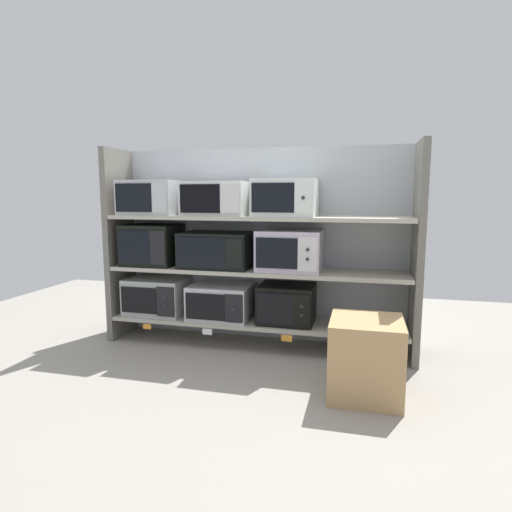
# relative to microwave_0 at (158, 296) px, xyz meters

# --- Properties ---
(ground) EXTENTS (6.31, 6.00, 0.02)m
(ground) POSITION_rel_microwave_0_xyz_m (0.85, -1.00, -0.37)
(ground) COLOR gray
(back_panel) EXTENTS (2.51, 0.04, 1.57)m
(back_panel) POSITION_rel_microwave_0_xyz_m (0.85, 0.23, 0.43)
(back_panel) COLOR #9EA3A8
(back_panel) RESTS_ON ground
(upright_left) EXTENTS (0.05, 0.42, 1.57)m
(upright_left) POSITION_rel_microwave_0_xyz_m (-0.33, 0.00, 0.43)
(upright_left) COLOR #68645B
(upright_left) RESTS_ON ground
(upright_right) EXTENTS (0.05, 0.42, 1.57)m
(upright_right) POSITION_rel_microwave_0_xyz_m (2.04, 0.00, 0.43)
(upright_right) COLOR #68645B
(upright_right) RESTS_ON ground
(shelf_0) EXTENTS (2.31, 0.42, 0.03)m
(shelf_0) POSITION_rel_microwave_0_xyz_m (0.85, 0.00, -0.16)
(shelf_0) COLOR #ADA899
(shelf_0) RESTS_ON ground
(microwave_0) EXTENTS (0.49, 0.38, 0.30)m
(microwave_0) POSITION_rel_microwave_0_xyz_m (0.00, 0.00, 0.00)
(microwave_0) COLOR #9DA3A1
(microwave_0) RESTS_ON shelf_0
(microwave_1) EXTENTS (0.49, 0.42, 0.27)m
(microwave_1) POSITION_rel_microwave_0_xyz_m (0.57, -0.00, -0.01)
(microwave_1) COLOR #BAB9BF
(microwave_1) RESTS_ON shelf_0
(microwave_2) EXTENTS (0.42, 0.36, 0.30)m
(microwave_2) POSITION_rel_microwave_0_xyz_m (1.10, -0.00, -0.00)
(microwave_2) COLOR black
(microwave_2) RESTS_ON shelf_0
(price_tag_0) EXTENTS (0.07, 0.00, 0.04)m
(price_tag_0) POSITION_rel_microwave_0_xyz_m (0.01, -0.21, -0.20)
(price_tag_0) COLOR orange
(price_tag_1) EXTENTS (0.08, 0.00, 0.05)m
(price_tag_1) POSITION_rel_microwave_0_xyz_m (0.52, -0.21, -0.21)
(price_tag_1) COLOR white
(price_tag_2) EXTENTS (0.08, 0.00, 0.05)m
(price_tag_2) POSITION_rel_microwave_0_xyz_m (1.14, -0.21, -0.21)
(price_tag_2) COLOR orange
(shelf_1) EXTENTS (2.31, 0.42, 0.03)m
(shelf_1) POSITION_rel_microwave_0_xyz_m (0.85, 0.00, 0.25)
(shelf_1) COLOR #ADA899
(microwave_3) EXTENTS (0.43, 0.39, 0.33)m
(microwave_3) POSITION_rel_microwave_0_xyz_m (-0.03, -0.00, 0.43)
(microwave_3) COLOR black
(microwave_3) RESTS_ON shelf_1
(microwave_4) EXTENTS (0.55, 0.39, 0.28)m
(microwave_4) POSITION_rel_microwave_0_xyz_m (0.53, -0.00, 0.40)
(microwave_4) COLOR black
(microwave_4) RESTS_ON shelf_1
(microwave_5) EXTENTS (0.48, 0.41, 0.31)m
(microwave_5) POSITION_rel_microwave_0_xyz_m (1.12, -0.00, 0.42)
(microwave_5) COLOR #BDB0C3
(microwave_5) RESTS_ON shelf_1
(shelf_2) EXTENTS (2.31, 0.42, 0.03)m
(shelf_2) POSITION_rel_microwave_0_xyz_m (0.85, 0.00, 0.66)
(shelf_2) COLOR #ADA899
(microwave_6) EXTENTS (0.46, 0.41, 0.27)m
(microwave_6) POSITION_rel_microwave_0_xyz_m (-0.01, -0.00, 0.82)
(microwave_6) COLOR #B6B9BC
(microwave_6) RESTS_ON shelf_2
(microwave_7) EXTENTS (0.50, 0.36, 0.26)m
(microwave_7) POSITION_rel_microwave_0_xyz_m (0.53, -0.00, 0.81)
(microwave_7) COLOR silver
(microwave_7) RESTS_ON shelf_2
(microwave_8) EXTENTS (0.46, 0.41, 0.28)m
(microwave_8) POSITION_rel_microwave_0_xyz_m (1.08, -0.00, 0.82)
(microwave_8) COLOR silver
(microwave_8) RESTS_ON shelf_2
(shipping_carton) EXTENTS (0.42, 0.42, 0.47)m
(shipping_carton) POSITION_rel_microwave_0_xyz_m (1.70, -0.69, -0.12)
(shipping_carton) COLOR tan
(shipping_carton) RESTS_ON ground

